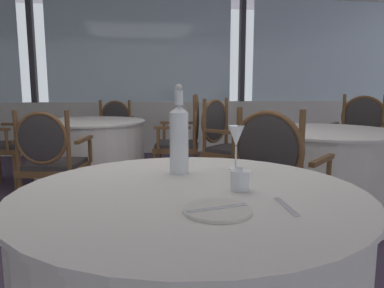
# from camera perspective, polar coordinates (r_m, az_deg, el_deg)

# --- Properties ---
(ground_plane) EXTENTS (13.92, 13.92, 0.00)m
(ground_plane) POSITION_cam_1_polar(r_m,az_deg,el_deg) (2.73, -6.51, -14.99)
(ground_plane) COLOR #47384C
(window_wall_far) EXTENTS (10.71, 0.14, 2.81)m
(window_wall_far) POSITION_cam_1_polar(r_m,az_deg,el_deg) (6.20, -7.75, 8.98)
(window_wall_far) COLOR silver
(window_wall_far) RESTS_ON ground_plane
(foreground_table) EXTENTS (1.24, 1.24, 0.74)m
(foreground_table) POSITION_cam_1_polar(r_m,az_deg,el_deg) (1.46, -0.31, -21.26)
(foreground_table) COLOR white
(foreground_table) RESTS_ON ground_plane
(side_plate) EXTENTS (0.21, 0.21, 0.01)m
(side_plate) POSITION_cam_1_polar(r_m,az_deg,el_deg) (1.10, 3.94, -10.11)
(side_plate) COLOR silver
(side_plate) RESTS_ON foreground_table
(butter_knife) EXTENTS (0.19, 0.06, 0.00)m
(butter_knife) POSITION_cam_1_polar(r_m,az_deg,el_deg) (1.10, 3.95, -9.85)
(butter_knife) COLOR silver
(butter_knife) RESTS_ON foreground_table
(dinner_fork) EXTENTS (0.02, 0.17, 0.00)m
(dinner_fork) POSITION_cam_1_polar(r_m,az_deg,el_deg) (1.17, 14.32, -9.32)
(dinner_fork) COLOR silver
(dinner_fork) RESTS_ON foreground_table
(water_bottle) EXTENTS (0.08, 0.08, 0.37)m
(water_bottle) POSITION_cam_1_polar(r_m,az_deg,el_deg) (1.54, -2.01, 1.06)
(water_bottle) COLOR white
(water_bottle) RESTS_ON foreground_table
(wine_glass) EXTENTS (0.07, 0.07, 0.19)m
(wine_glass) POSITION_cam_1_polar(r_m,az_deg,el_deg) (1.63, 6.83, 1.00)
(wine_glass) COLOR white
(wine_glass) RESTS_ON foreground_table
(water_tumbler) EXTENTS (0.07, 0.07, 0.07)m
(water_tumbler) POSITION_cam_1_polar(r_m,az_deg,el_deg) (1.31, 7.42, -5.61)
(water_tumbler) COLOR white
(water_tumbler) RESTS_ON foreground_table
(background_table_1) EXTENTS (1.19, 1.19, 0.74)m
(background_table_1) POSITION_cam_1_polar(r_m,az_deg,el_deg) (3.35, 20.06, -4.30)
(background_table_1) COLOR white
(background_table_1) RESTS_ON ground_plane
(dining_chair_1_1) EXTENTS (0.66, 0.66, 1.02)m
(dining_chair_1_1) POSITION_cam_1_polar(r_m,az_deg,el_deg) (4.29, 24.40, 1.28)
(dining_chair_1_1) COLOR brown
(dining_chair_1_1) RESTS_ON ground_plane
(dining_chair_1_2) EXTENTS (0.66, 0.66, 0.99)m
(dining_chair_1_2) POSITION_cam_1_polar(r_m,az_deg,el_deg) (3.74, 5.07, 0.71)
(dining_chair_1_2) COLOR brown
(dining_chair_1_2) RESTS_ON ground_plane
(dining_chair_1_3) EXTENTS (0.66, 0.66, 0.98)m
(dining_chair_1_3) POSITION_cam_1_polar(r_m,az_deg,el_deg) (2.36, 12.68, -4.62)
(dining_chair_1_3) COLOR brown
(dining_chair_1_3) RESTS_ON ground_plane
(background_table_2) EXTENTS (1.19, 1.19, 0.74)m
(background_table_2) POSITION_cam_1_polar(r_m,az_deg,el_deg) (4.15, -15.41, -1.60)
(background_table_2) COLOR white
(background_table_2) RESTS_ON ground_plane
(dining_chair_2_0) EXTENTS (0.59, 0.54, 0.92)m
(dining_chair_2_0) POSITION_cam_1_polar(r_m,az_deg,el_deg) (3.18, -21.09, -1.92)
(dining_chair_2_0) COLOR brown
(dining_chair_2_0) RESTS_ON ground_plane
(dining_chair_2_1) EXTENTS (0.54, 0.59, 1.02)m
(dining_chair_2_1) POSITION_cam_1_polar(r_m,az_deg,el_deg) (3.92, -1.05, 1.41)
(dining_chair_2_1) COLOR brown
(dining_chair_2_1) RESTS_ON ground_plane
(dining_chair_2_2) EXTENTS (0.59, 0.54, 0.92)m
(dining_chair_2_2) POSITION_cam_1_polar(r_m,az_deg,el_deg) (5.09, -12.04, 2.42)
(dining_chair_2_2) COLOR brown
(dining_chair_2_2) RESTS_ON ground_plane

